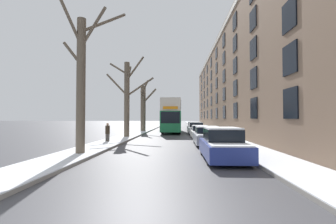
{
  "coord_description": "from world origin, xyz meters",
  "views": [
    {
      "loc": [
        0.56,
        -4.17,
        1.99
      ],
      "look_at": [
        -0.7,
        21.87,
        2.71
      ],
      "focal_mm": 24.0,
      "sensor_mm": 36.0,
      "label": 1
    }
  ],
  "objects_px": {
    "parked_car_4": "(193,127)",
    "parked_car_2": "(200,132)",
    "double_decker_bus": "(172,115)",
    "pedestrian_left_sidewalk": "(108,132)",
    "bare_tree_left_1": "(127,96)",
    "parked_car_1": "(207,136)",
    "parked_car_0": "(223,145)",
    "parked_car_3": "(196,129)",
    "bare_tree_left_0": "(82,78)",
    "bare_tree_left_2": "(143,107)"
  },
  "relations": [
    {
      "from": "parked_car_1",
      "to": "bare_tree_left_0",
      "type": "bearing_deg",
      "value": -144.83
    },
    {
      "from": "parked_car_0",
      "to": "parked_car_2",
      "type": "bearing_deg",
      "value": 90.0
    },
    {
      "from": "parked_car_0",
      "to": "parked_car_1",
      "type": "bearing_deg",
      "value": 90.0
    },
    {
      "from": "bare_tree_left_2",
      "to": "parked_car_2",
      "type": "xyz_separation_m",
      "value": [
        7.25,
        -9.77,
        -3.04
      ]
    },
    {
      "from": "bare_tree_left_2",
      "to": "parked_car_2",
      "type": "height_order",
      "value": "bare_tree_left_2"
    },
    {
      "from": "bare_tree_left_1",
      "to": "parked_car_0",
      "type": "relative_size",
      "value": 1.88
    },
    {
      "from": "bare_tree_left_1",
      "to": "bare_tree_left_2",
      "type": "height_order",
      "value": "bare_tree_left_1"
    },
    {
      "from": "bare_tree_left_0",
      "to": "parked_car_2",
      "type": "bearing_deg",
      "value": 56.21
    },
    {
      "from": "parked_car_0",
      "to": "pedestrian_left_sidewalk",
      "type": "bearing_deg",
      "value": 139.52
    },
    {
      "from": "pedestrian_left_sidewalk",
      "to": "bare_tree_left_0",
      "type": "bearing_deg",
      "value": -84.07
    },
    {
      "from": "double_decker_bus",
      "to": "parked_car_3",
      "type": "bearing_deg",
      "value": -48.63
    },
    {
      "from": "parked_car_1",
      "to": "parked_car_3",
      "type": "relative_size",
      "value": 1.06
    },
    {
      "from": "parked_car_0",
      "to": "pedestrian_left_sidewalk",
      "type": "relative_size",
      "value": 2.69
    },
    {
      "from": "bare_tree_left_1",
      "to": "parked_car_3",
      "type": "height_order",
      "value": "bare_tree_left_1"
    },
    {
      "from": "parked_car_1",
      "to": "double_decker_bus",
      "type": "bearing_deg",
      "value": 101.95
    },
    {
      "from": "parked_car_3",
      "to": "pedestrian_left_sidewalk",
      "type": "height_order",
      "value": "pedestrian_left_sidewalk"
    },
    {
      "from": "parked_car_0",
      "to": "parked_car_2",
      "type": "height_order",
      "value": "parked_car_0"
    },
    {
      "from": "parked_car_3",
      "to": "parked_car_4",
      "type": "distance_m",
      "value": 5.61
    },
    {
      "from": "parked_car_0",
      "to": "parked_car_2",
      "type": "relative_size",
      "value": 1.04
    },
    {
      "from": "parked_car_1",
      "to": "parked_car_4",
      "type": "height_order",
      "value": "parked_car_4"
    },
    {
      "from": "bare_tree_left_0",
      "to": "bare_tree_left_1",
      "type": "xyz_separation_m",
      "value": [
        -0.02,
        10.61,
        0.07
      ]
    },
    {
      "from": "parked_car_0",
      "to": "pedestrian_left_sidewalk",
      "type": "height_order",
      "value": "pedestrian_left_sidewalk"
    },
    {
      "from": "parked_car_3",
      "to": "parked_car_4",
      "type": "relative_size",
      "value": 1.0
    },
    {
      "from": "pedestrian_left_sidewalk",
      "to": "parked_car_2",
      "type": "bearing_deg",
      "value": 34.24
    },
    {
      "from": "parked_car_4",
      "to": "parked_car_2",
      "type": "bearing_deg",
      "value": -90.0
    },
    {
      "from": "parked_car_2",
      "to": "parked_car_4",
      "type": "relative_size",
      "value": 1.07
    },
    {
      "from": "bare_tree_left_2",
      "to": "pedestrian_left_sidewalk",
      "type": "distance_m",
      "value": 15.06
    },
    {
      "from": "bare_tree_left_1",
      "to": "parked_car_2",
      "type": "bearing_deg",
      "value": 2.26
    },
    {
      "from": "double_decker_bus",
      "to": "pedestrian_left_sidewalk",
      "type": "relative_size",
      "value": 6.76
    },
    {
      "from": "bare_tree_left_1",
      "to": "parked_car_1",
      "type": "height_order",
      "value": "bare_tree_left_1"
    },
    {
      "from": "parked_car_2",
      "to": "double_decker_bus",
      "type": "bearing_deg",
      "value": 109.23
    },
    {
      "from": "parked_car_3",
      "to": "parked_car_4",
      "type": "height_order",
      "value": "parked_car_3"
    },
    {
      "from": "parked_car_2",
      "to": "parked_car_4",
      "type": "distance_m",
      "value": 10.98
    },
    {
      "from": "bare_tree_left_0",
      "to": "double_decker_bus",
      "type": "height_order",
      "value": "bare_tree_left_0"
    },
    {
      "from": "parked_car_0",
      "to": "parked_car_1",
      "type": "xyz_separation_m",
      "value": [
        0.0,
        5.9,
        -0.05
      ]
    },
    {
      "from": "parked_car_0",
      "to": "parked_car_4",
      "type": "bearing_deg",
      "value": 90.0
    },
    {
      "from": "bare_tree_left_2",
      "to": "parked_car_2",
      "type": "bearing_deg",
      "value": -53.41
    },
    {
      "from": "parked_car_2",
      "to": "parked_car_4",
      "type": "height_order",
      "value": "parked_car_4"
    },
    {
      "from": "double_decker_bus",
      "to": "pedestrian_left_sidewalk",
      "type": "height_order",
      "value": "double_decker_bus"
    },
    {
      "from": "bare_tree_left_1",
      "to": "double_decker_bus",
      "type": "bearing_deg",
      "value": 65.37
    },
    {
      "from": "bare_tree_left_0",
      "to": "parked_car_3",
      "type": "relative_size",
      "value": 2.17
    },
    {
      "from": "parked_car_3",
      "to": "double_decker_bus",
      "type": "bearing_deg",
      "value": 131.37
    },
    {
      "from": "double_decker_bus",
      "to": "pedestrian_left_sidewalk",
      "type": "xyz_separation_m",
      "value": [
        -4.66,
        -13.92,
        -1.62
      ]
    },
    {
      "from": "bare_tree_left_2",
      "to": "parked_car_1",
      "type": "xyz_separation_m",
      "value": [
        7.25,
        -15.53,
        -2.99
      ]
    },
    {
      "from": "parked_car_2",
      "to": "bare_tree_left_0",
      "type": "bearing_deg",
      "value": -123.79
    },
    {
      "from": "bare_tree_left_1",
      "to": "double_decker_bus",
      "type": "xyz_separation_m",
      "value": [
        4.21,
        9.18,
        -1.72
      ]
    },
    {
      "from": "parked_car_0",
      "to": "parked_car_4",
      "type": "distance_m",
      "value": 22.64
    },
    {
      "from": "parked_car_1",
      "to": "parked_car_2",
      "type": "bearing_deg",
      "value": 90.0
    },
    {
      "from": "parked_car_1",
      "to": "pedestrian_left_sidewalk",
      "type": "distance_m",
      "value": 7.8
    },
    {
      "from": "bare_tree_left_1",
      "to": "pedestrian_left_sidewalk",
      "type": "relative_size",
      "value": 5.07
    }
  ]
}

